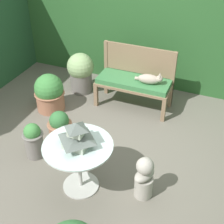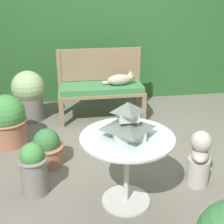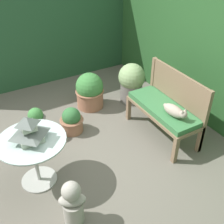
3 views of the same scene
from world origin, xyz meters
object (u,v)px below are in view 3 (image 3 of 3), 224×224
at_px(cat, 175,111).
at_px(potted_plant_table_near, 132,82).
at_px(garden_bench, 163,110).
at_px(potted_plant_table_far, 37,123).
at_px(patio_table, 33,149).
at_px(garden_bust, 73,203).
at_px(potted_plant_hedge_corner, 90,91).
at_px(potted_plant_path_edge, 72,121).
at_px(pagoda_birdhouse, 29,131).

relative_size(cat, potted_plant_table_near, 0.64).
relative_size(garden_bench, potted_plant_table_near, 1.69).
bearing_deg(potted_plant_table_far, garden_bench, 63.33).
distance_m(cat, patio_table, 1.88).
height_order(garden_bust, potted_plant_hedge_corner, potted_plant_hedge_corner).
height_order(potted_plant_path_edge, potted_plant_table_near, potted_plant_table_near).
bearing_deg(potted_plant_table_near, cat, -6.55).
height_order(cat, pagoda_birdhouse, pagoda_birdhouse).
distance_m(garden_bust, potted_plant_table_far, 1.55).
bearing_deg(pagoda_birdhouse, garden_bench, 89.86).
relative_size(potted_plant_hedge_corner, potted_plant_path_edge, 1.52).
height_order(garden_bench, patio_table, patio_table).
relative_size(patio_table, potted_plant_table_far, 1.54).
xyz_separation_m(garden_bust, potted_plant_path_edge, (-1.45, 0.59, -0.09)).
bearing_deg(garden_bust, potted_plant_path_edge, 91.51).
bearing_deg(patio_table, potted_plant_hedge_corner, 132.95).
relative_size(garden_bust, potted_plant_path_edge, 1.39).
xyz_separation_m(cat, pagoda_birdhouse, (-0.27, -1.86, 0.20)).
bearing_deg(potted_plant_table_far, potted_plant_table_near, 96.24).
bearing_deg(potted_plant_path_edge, patio_table, -46.38).
bearing_deg(garden_bench, cat, -6.83).
distance_m(pagoda_birdhouse, potted_plant_hedge_corner, 1.84).
relative_size(cat, patio_table, 0.57).
relative_size(cat, garden_bust, 0.80).
relative_size(garden_bench, potted_plant_hedge_corner, 1.93).
relative_size(potted_plant_table_near, potted_plant_table_far, 1.38).
bearing_deg(potted_plant_table_far, potted_plant_path_edge, 78.87).
bearing_deg(potted_plant_hedge_corner, patio_table, -47.05).
bearing_deg(potted_plant_hedge_corner, potted_plant_table_far, -69.24).
distance_m(patio_table, potted_plant_hedge_corner, 1.79).
bearing_deg(cat, patio_table, -105.37).
height_order(cat, potted_plant_table_near, potted_plant_table_near).
bearing_deg(potted_plant_table_far, pagoda_birdhouse, -17.62).
bearing_deg(patio_table, garden_bust, 12.12).
bearing_deg(potted_plant_path_edge, potted_plant_hedge_corner, 132.01).
bearing_deg(patio_table, cat, 81.68).
bearing_deg(potted_plant_table_far, cat, 55.81).
xyz_separation_m(garden_bench, potted_plant_path_edge, (-0.72, -1.14, -0.24)).
distance_m(pagoda_birdhouse, potted_plant_table_far, 1.00).
xyz_separation_m(cat, patio_table, (-0.27, -1.86, -0.06)).
xyz_separation_m(garden_bench, potted_plant_table_far, (-0.82, -1.63, -0.16)).
bearing_deg(potted_plant_hedge_corner, garden_bench, 25.98).
height_order(patio_table, potted_plant_path_edge, patio_table).
bearing_deg(patio_table, potted_plant_table_near, 116.64).
bearing_deg(garden_bust, potted_plant_hedge_corner, 83.38).
bearing_deg(potted_plant_table_near, patio_table, -63.36).
bearing_deg(cat, pagoda_birdhouse, -105.37).
distance_m(patio_table, potted_plant_path_edge, 1.09).
xyz_separation_m(pagoda_birdhouse, garden_bust, (0.74, 0.16, -0.51)).
relative_size(pagoda_birdhouse, potted_plant_path_edge, 0.85).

